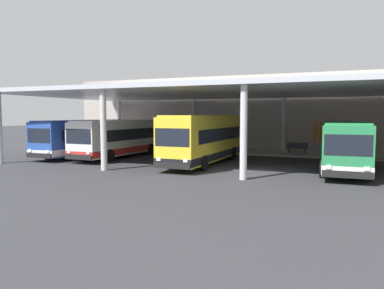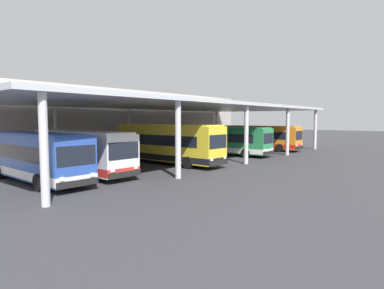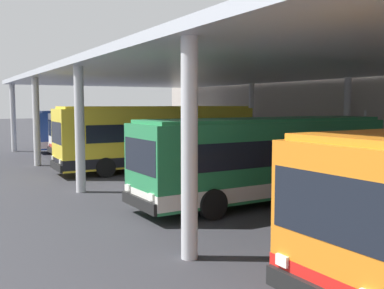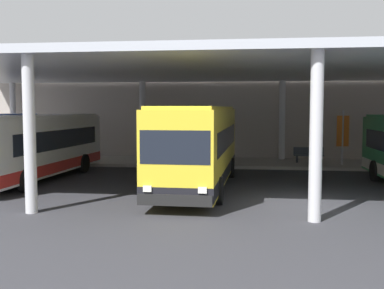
{
  "view_description": "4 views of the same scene",
  "coord_description": "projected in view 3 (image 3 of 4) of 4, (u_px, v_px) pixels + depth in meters",
  "views": [
    {
      "loc": [
        4.72,
        -21.98,
        3.57
      ],
      "look_at": [
        -5.27,
        2.99,
        1.39
      ],
      "focal_mm": 33.69,
      "sensor_mm": 36.0,
      "label": 1
    },
    {
      "loc": [
        -25.78,
        -17.06,
        4.02
      ],
      "look_at": [
        -0.74,
        3.16,
        1.53
      ],
      "focal_mm": 30.55,
      "sensor_mm": 36.0,
      "label": 2
    },
    {
      "loc": [
        18.29,
        -7.62,
        3.7
      ],
      "look_at": [
        -1.82,
        3.93,
        1.57
      ],
      "focal_mm": 41.54,
      "sensor_mm": 36.0,
      "label": 3
    },
    {
      "loc": [
        -1.96,
        -16.94,
        3.51
      ],
      "look_at": [
        -4.6,
        3.52,
        1.87
      ],
      "focal_mm": 43.22,
      "sensor_mm": 36.0,
      "label": 4
    }
  ],
  "objects": [
    {
      "name": "bus_nearest_bay",
      "position": [
        106.0,
        130.0,
        35.44
      ],
      "size": [
        2.98,
        10.61,
        3.17
      ],
      "color": "#284CA8",
      "rests_on": "ground"
    },
    {
      "name": "ground_plane",
      "position": [
        136.0,
        187.0,
        19.91
      ],
      "size": [
        200.0,
        200.0,
        0.0
      ],
      "primitive_type": "plane",
      "color": "#333338"
    },
    {
      "name": "bench_waiting",
      "position": [
        346.0,
        159.0,
        24.4
      ],
      "size": [
        1.8,
        0.45,
        0.92
      ],
      "color": "#383D47",
      "rests_on": "platform_kerb"
    },
    {
      "name": "bus_middle_bay",
      "position": [
        158.0,
        137.0,
        24.97
      ],
      "size": [
        2.9,
        11.38,
        3.57
      ],
      "color": "yellow",
      "rests_on": "ground"
    },
    {
      "name": "bus_second_bay",
      "position": [
        125.0,
        132.0,
        32.55
      ],
      "size": [
        3.04,
        10.63,
        3.17
      ],
      "color": "white",
      "rests_on": "ground"
    },
    {
      "name": "bus_far_bay",
      "position": [
        266.0,
        158.0,
        16.79
      ],
      "size": [
        2.89,
        10.58,
        3.17
      ],
      "color": "#28844C",
      "rests_on": "ground"
    },
    {
      "name": "platform_kerb",
      "position": [
        324.0,
        166.0,
        25.73
      ],
      "size": [
        42.0,
        4.5,
        0.18
      ],
      "primitive_type": "cube",
      "color": "#A39E93",
      "rests_on": "ground"
    },
    {
      "name": "station_building_facade",
      "position": [
        364.0,
        102.0,
        27.0
      ],
      "size": [
        48.0,
        1.6,
        7.65
      ],
      "primitive_type": "cube",
      "color": "#ADA399",
      "rests_on": "ground"
    },
    {
      "name": "banner_sign",
      "position": [
        364.0,
        138.0,
        22.27
      ],
      "size": [
        0.7,
        0.12,
        3.2
      ],
      "color": "#B2B2B7",
      "rests_on": "platform_kerb"
    },
    {
      "name": "canopy_shelter",
      "position": [
        237.0,
        72.0,
        22.15
      ],
      "size": [
        40.0,
        17.0,
        5.55
      ],
      "color": "silver",
      "rests_on": "ground"
    }
  ]
}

